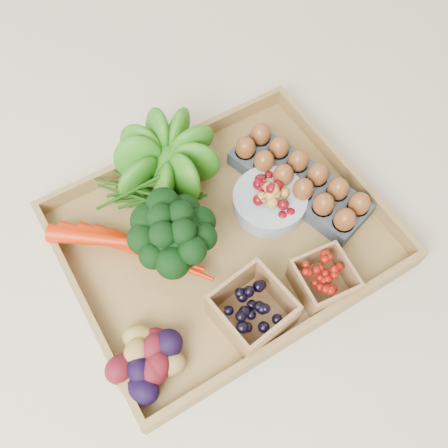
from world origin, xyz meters
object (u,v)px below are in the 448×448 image
tray (224,238)px  cherry_bowl (270,201)px  broccoli (176,246)px  egg_carton (298,183)px

tray → cherry_bowl: (0.10, 0.01, 0.03)m
cherry_bowl → tray: bearing=-174.7°
tray → broccoli: size_ratio=3.79×
egg_carton → cherry_bowl: bearing=168.3°
broccoli → egg_carton: broccoli is taller
tray → egg_carton: (0.17, 0.02, 0.02)m
broccoli → tray: bearing=0.4°
cherry_bowl → egg_carton: size_ratio=0.49×
broccoli → cherry_bowl: broccoli is taller
broccoli → egg_carton: size_ratio=0.52×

